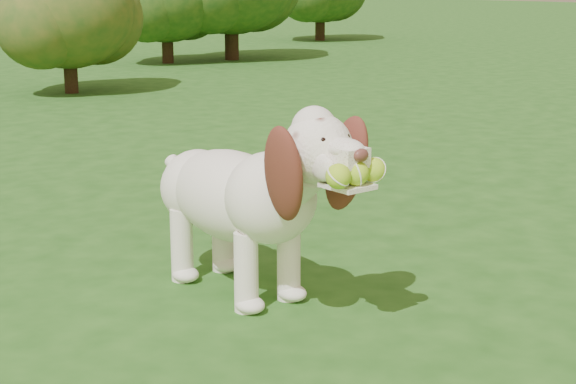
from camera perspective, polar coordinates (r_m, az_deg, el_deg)
ground at (r=3.40m, az=-4.33°, el=-8.46°), size 80.00×80.00×0.00m
dog at (r=3.54m, az=-2.63°, el=0.04°), size 0.45×1.28×0.84m
shrub_c at (r=10.37m, az=-14.09°, el=11.24°), size 1.50×1.50×1.55m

